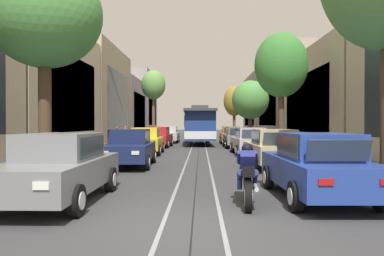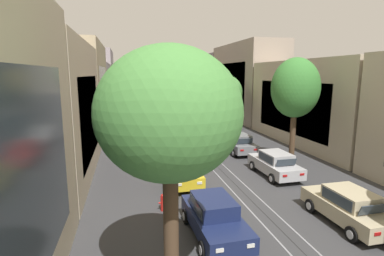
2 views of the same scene
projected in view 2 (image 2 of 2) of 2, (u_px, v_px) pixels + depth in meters
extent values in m
plane|color=#38383A|center=(191.00, 140.00, 29.91)|extent=(165.64, 165.64, 0.00)
cube|color=gray|center=(178.00, 132.00, 34.24)|extent=(0.08, 74.26, 0.01)
cube|color=gray|center=(187.00, 131.00, 34.46)|extent=(0.08, 74.26, 0.01)
cube|color=black|center=(182.00, 132.00, 34.35)|extent=(0.03, 74.26, 0.01)
cube|color=#2D3842|center=(21.00, 192.00, 6.38)|extent=(0.04, 9.28, 5.37)
cube|color=#BCAD93|center=(56.00, 111.00, 18.65)|extent=(4.06, 12.95, 8.49)
cube|color=#2D3842|center=(90.00, 117.00, 19.15)|extent=(0.04, 9.28, 5.09)
cube|color=tan|center=(81.00, 90.00, 31.23)|extent=(4.57, 12.95, 9.66)
cube|color=#2D3842|center=(104.00, 95.00, 31.79)|extent=(0.04, 9.28, 5.79)
cube|color=gray|center=(91.00, 91.00, 44.02)|extent=(5.44, 12.95, 8.03)
cube|color=#2D3842|center=(110.00, 94.00, 44.66)|extent=(0.04, 9.28, 4.82)
cube|color=gray|center=(101.00, 80.00, 56.61)|extent=(4.43, 12.95, 10.87)
cube|color=#2D3842|center=(113.00, 83.00, 57.17)|extent=(0.04, 9.28, 6.52)
cube|color=#BCAD93|center=(310.00, 103.00, 27.93)|extent=(4.18, 16.26, 7.74)
cube|color=#2D3842|center=(289.00, 107.00, 27.56)|extent=(0.04, 11.60, 4.65)
cube|color=gray|center=(246.00, 82.00, 43.70)|extent=(5.15, 16.26, 10.71)
cube|color=#2D3842|center=(229.00, 86.00, 43.25)|extent=(0.04, 11.60, 6.43)
cube|color=gray|center=(213.00, 81.00, 59.64)|extent=(4.84, 16.26, 10.10)
cube|color=#2D3842|center=(201.00, 84.00, 59.22)|extent=(0.04, 11.60, 6.06)
cube|color=#19234C|center=(215.00, 221.00, 12.14)|extent=(1.95, 4.36, 0.66)
cube|color=#19234C|center=(214.00, 205.00, 12.18)|extent=(1.55, 2.12, 0.60)
cube|color=#2D3842|center=(221.00, 214.00, 11.38)|extent=(1.34, 0.27, 0.47)
cube|color=#2D3842|center=(205.00, 194.00, 13.31)|extent=(1.30, 0.24, 0.45)
cube|color=#2D3842|center=(231.00, 203.00, 12.36)|extent=(0.10, 1.81, 0.47)
cube|color=#2D3842|center=(196.00, 207.00, 11.99)|extent=(0.10, 1.81, 0.47)
cube|color=white|center=(251.00, 246.00, 10.21)|extent=(0.28, 0.05, 0.14)
cube|color=#B21414|center=(211.00, 196.00, 14.32)|extent=(0.28, 0.05, 0.12)
cube|color=white|center=(220.00, 250.00, 9.93)|extent=(0.28, 0.05, 0.14)
cube|color=#B21414|center=(189.00, 199.00, 14.05)|extent=(0.28, 0.05, 0.12)
cylinder|color=black|center=(249.00, 243.00, 11.15)|extent=(0.22, 0.65, 0.64)
cylinder|color=silver|center=(251.00, 243.00, 11.18)|extent=(0.03, 0.35, 0.35)
cylinder|color=black|center=(203.00, 250.00, 10.72)|extent=(0.22, 0.65, 0.64)
cylinder|color=silver|center=(200.00, 250.00, 10.69)|extent=(0.03, 0.35, 0.35)
cylinder|color=black|center=(223.00, 212.00, 13.69)|extent=(0.22, 0.65, 0.64)
cylinder|color=silver|center=(226.00, 211.00, 13.72)|extent=(0.03, 0.35, 0.35)
cylinder|color=black|center=(186.00, 216.00, 13.26)|extent=(0.22, 0.65, 0.64)
cylinder|color=silver|center=(184.00, 216.00, 13.23)|extent=(0.03, 0.35, 0.35)
cube|color=gold|center=(181.00, 173.00, 18.04)|extent=(1.92, 4.35, 0.66)
cube|color=gold|center=(180.00, 162.00, 18.07)|extent=(1.53, 2.11, 0.60)
cube|color=#2D3842|center=(183.00, 166.00, 17.28)|extent=(1.34, 0.26, 0.47)
cube|color=#2D3842|center=(177.00, 157.00, 19.21)|extent=(1.30, 0.23, 0.45)
cube|color=#2D3842|center=(192.00, 161.00, 18.25)|extent=(0.08, 1.81, 0.47)
cube|color=#2D3842|center=(168.00, 163.00, 17.89)|extent=(0.08, 1.81, 0.47)
cube|color=white|center=(200.00, 183.00, 16.10)|extent=(0.28, 0.05, 0.14)
cube|color=#B21414|center=(182.00, 161.00, 20.22)|extent=(0.28, 0.05, 0.12)
cube|color=white|center=(179.00, 185.00, 15.83)|extent=(0.28, 0.05, 0.14)
cube|color=#B21414|center=(166.00, 162.00, 19.95)|extent=(0.28, 0.05, 0.12)
cylinder|color=black|center=(201.00, 185.00, 17.04)|extent=(0.22, 0.65, 0.64)
cylinder|color=silver|center=(203.00, 184.00, 17.06)|extent=(0.03, 0.35, 0.35)
cylinder|color=black|center=(171.00, 187.00, 16.62)|extent=(0.22, 0.65, 0.64)
cylinder|color=silver|center=(169.00, 188.00, 16.59)|extent=(0.03, 0.35, 0.35)
cylinder|color=black|center=(190.00, 170.00, 19.58)|extent=(0.22, 0.65, 0.64)
cylinder|color=silver|center=(192.00, 170.00, 19.61)|extent=(0.03, 0.35, 0.35)
cylinder|color=black|center=(163.00, 172.00, 19.16)|extent=(0.22, 0.65, 0.64)
cylinder|color=silver|center=(162.00, 172.00, 19.14)|extent=(0.03, 0.35, 0.35)
cube|color=red|center=(166.00, 147.00, 24.29)|extent=(1.95, 4.36, 0.66)
cube|color=red|center=(166.00, 139.00, 24.32)|extent=(1.55, 2.12, 0.60)
cube|color=#2D3842|center=(167.00, 142.00, 23.51)|extent=(1.34, 0.27, 0.47)
cube|color=#2D3842|center=(164.00, 137.00, 25.47)|extent=(1.30, 0.24, 0.45)
cube|color=#2D3842|center=(175.00, 139.00, 24.45)|extent=(0.09, 1.81, 0.47)
cube|color=#2D3842|center=(156.00, 140.00, 24.19)|extent=(0.09, 1.81, 0.47)
cube|color=white|center=(176.00, 153.00, 22.28)|extent=(0.28, 0.05, 0.14)
cube|color=#B21414|center=(170.00, 140.00, 26.46)|extent=(0.28, 0.05, 0.12)
cube|color=white|center=(161.00, 153.00, 22.08)|extent=(0.28, 0.05, 0.14)
cube|color=#B21414|center=(157.00, 141.00, 26.26)|extent=(0.28, 0.05, 0.12)
cylinder|color=black|center=(179.00, 155.00, 23.21)|extent=(0.22, 0.65, 0.64)
cylinder|color=silver|center=(181.00, 155.00, 23.23)|extent=(0.03, 0.35, 0.35)
cylinder|color=black|center=(156.00, 156.00, 22.90)|extent=(0.22, 0.65, 0.64)
cylinder|color=silver|center=(155.00, 156.00, 22.88)|extent=(0.03, 0.35, 0.35)
cylinder|color=black|center=(175.00, 147.00, 25.79)|extent=(0.22, 0.65, 0.64)
cylinder|color=silver|center=(176.00, 147.00, 25.81)|extent=(0.03, 0.35, 0.35)
cylinder|color=black|center=(154.00, 148.00, 25.48)|extent=(0.22, 0.65, 0.64)
cylinder|color=silver|center=(153.00, 148.00, 25.46)|extent=(0.03, 0.35, 0.35)
cube|color=#B7B7BC|center=(160.00, 132.00, 30.76)|extent=(1.86, 4.32, 0.66)
cube|color=#B7B7BC|center=(159.00, 126.00, 30.79)|extent=(1.50, 2.08, 0.60)
cube|color=#2D3842|center=(161.00, 127.00, 29.99)|extent=(1.33, 0.24, 0.47)
cube|color=#2D3842|center=(158.00, 124.00, 31.92)|extent=(1.30, 0.22, 0.45)
cube|color=#2D3842|center=(167.00, 125.00, 30.96)|extent=(0.05, 1.81, 0.47)
cube|color=#2D3842|center=(152.00, 126.00, 30.62)|extent=(0.05, 1.81, 0.47)
cube|color=white|center=(168.00, 135.00, 28.79)|extent=(0.28, 0.04, 0.14)
cube|color=#B21414|center=(162.00, 127.00, 32.93)|extent=(0.28, 0.04, 0.12)
cube|color=white|center=(157.00, 135.00, 28.54)|extent=(0.28, 0.04, 0.14)
cube|color=#B21414|center=(152.00, 128.00, 32.68)|extent=(0.28, 0.04, 0.12)
cylinder|color=black|center=(170.00, 137.00, 29.73)|extent=(0.21, 0.64, 0.64)
cylinder|color=silver|center=(171.00, 137.00, 29.76)|extent=(0.02, 0.35, 0.35)
cylinder|color=black|center=(153.00, 138.00, 29.34)|extent=(0.21, 0.64, 0.64)
cylinder|color=silver|center=(151.00, 138.00, 29.31)|extent=(0.02, 0.35, 0.35)
cylinder|color=black|center=(166.00, 132.00, 32.29)|extent=(0.21, 0.64, 0.64)
cylinder|color=silver|center=(167.00, 132.00, 32.31)|extent=(0.02, 0.35, 0.35)
cylinder|color=black|center=(150.00, 133.00, 31.89)|extent=(0.21, 0.64, 0.64)
cylinder|color=silver|center=(149.00, 133.00, 31.87)|extent=(0.02, 0.35, 0.35)
cube|color=#C1B28E|center=(347.00, 209.00, 13.17)|extent=(1.88, 4.33, 0.66)
cube|color=#C1B28E|center=(351.00, 197.00, 12.91)|extent=(1.51, 2.09, 0.60)
cube|color=#2D3842|center=(338.00, 190.00, 13.72)|extent=(1.34, 0.25, 0.47)
cube|color=#2D3842|center=(373.00, 210.00, 11.78)|extent=(1.30, 0.22, 0.45)
cube|color=#2D3842|center=(336.00, 199.00, 12.74)|extent=(0.06, 1.81, 0.47)
cube|color=#2D3842|center=(366.00, 196.00, 13.08)|extent=(0.06, 1.81, 0.47)
cube|color=white|center=(307.00, 190.00, 15.09)|extent=(0.28, 0.05, 0.14)
cube|color=#B21414|center=(378.00, 234.00, 10.95)|extent=(0.28, 0.05, 0.12)
cube|color=white|center=(326.00, 188.00, 15.34)|extent=(0.28, 0.05, 0.14)
cylinder|color=black|center=(311.00, 206.00, 14.30)|extent=(0.21, 0.64, 0.64)
cylinder|color=silver|center=(308.00, 206.00, 14.27)|extent=(0.03, 0.35, 0.35)
cylinder|color=black|center=(342.00, 202.00, 14.70)|extent=(0.21, 0.64, 0.64)
cylinder|color=silver|center=(344.00, 202.00, 14.73)|extent=(0.03, 0.35, 0.35)
cylinder|color=black|center=(352.00, 234.00, 11.75)|extent=(0.21, 0.64, 0.64)
cylinder|color=silver|center=(350.00, 235.00, 11.72)|extent=(0.03, 0.35, 0.35)
cube|color=#B7B7BC|center=(275.00, 166.00, 19.42)|extent=(1.94, 4.35, 0.66)
cube|color=#B7B7BC|center=(276.00, 157.00, 19.16)|extent=(1.54, 2.11, 0.60)
cube|color=#2D3842|center=(270.00, 154.00, 19.97)|extent=(1.34, 0.26, 0.47)
cube|color=#2D3842|center=(286.00, 163.00, 18.04)|extent=(1.30, 0.24, 0.45)
cube|color=#2D3842|center=(266.00, 158.00, 18.98)|extent=(0.09, 1.81, 0.47)
cube|color=#2D3842|center=(287.00, 156.00, 19.34)|extent=(0.09, 1.81, 0.47)
cube|color=white|center=(252.00, 156.00, 21.33)|extent=(0.28, 0.05, 0.14)
cube|color=#B21414|center=(285.00, 176.00, 17.20)|extent=(0.28, 0.05, 0.12)
cube|color=white|center=(266.00, 155.00, 21.60)|extent=(0.28, 0.05, 0.14)
cube|color=#B21414|center=(302.00, 174.00, 17.47)|extent=(0.28, 0.05, 0.12)
cylinder|color=black|center=(253.00, 166.00, 20.53)|extent=(0.22, 0.65, 0.64)
cylinder|color=silver|center=(251.00, 166.00, 20.51)|extent=(0.03, 0.35, 0.35)
cylinder|color=black|center=(276.00, 164.00, 20.96)|extent=(0.22, 0.65, 0.64)
cylinder|color=silver|center=(277.00, 164.00, 20.99)|extent=(0.03, 0.35, 0.35)
cylinder|color=black|center=(272.00, 179.00, 17.99)|extent=(0.22, 0.65, 0.64)
cylinder|color=silver|center=(271.00, 179.00, 17.96)|extent=(0.03, 0.35, 0.35)
cylinder|color=black|center=(298.00, 176.00, 18.42)|extent=(0.22, 0.65, 0.64)
cylinder|color=silver|center=(300.00, 176.00, 18.44)|extent=(0.03, 0.35, 0.35)
cube|color=slate|center=(238.00, 145.00, 25.18)|extent=(1.84, 4.32, 0.66)
cube|color=slate|center=(239.00, 138.00, 24.93)|extent=(1.50, 2.08, 0.60)
cube|color=#2D3842|center=(236.00, 136.00, 25.74)|extent=(1.33, 0.24, 0.47)
cube|color=#2D3842|center=(245.00, 141.00, 23.80)|extent=(1.30, 0.21, 0.45)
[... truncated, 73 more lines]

